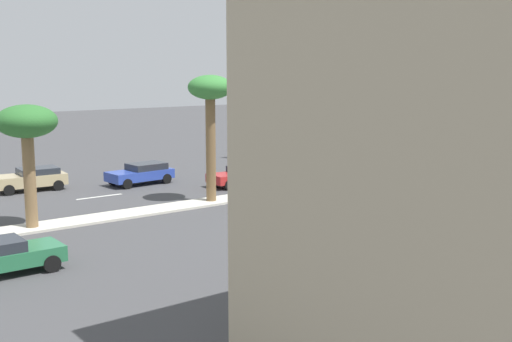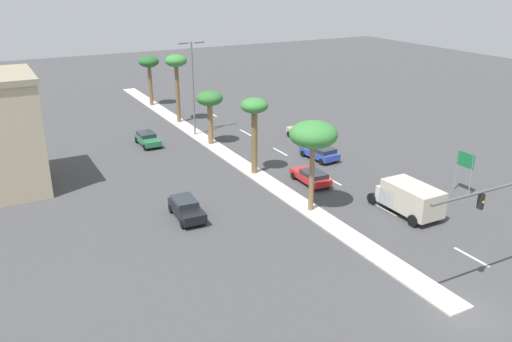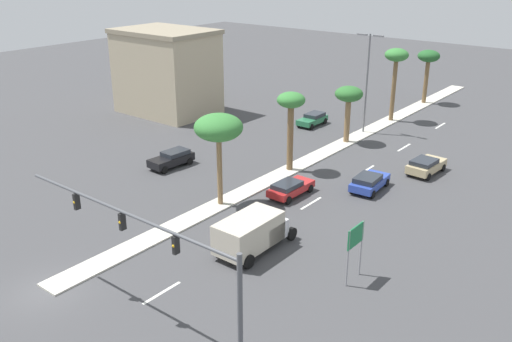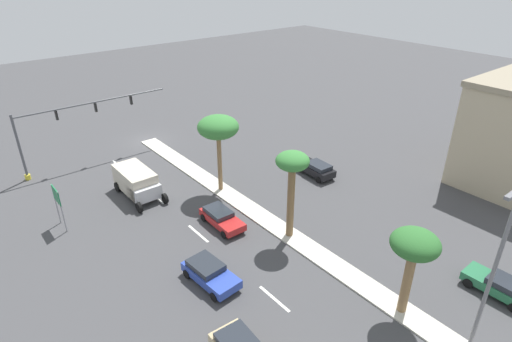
# 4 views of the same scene
# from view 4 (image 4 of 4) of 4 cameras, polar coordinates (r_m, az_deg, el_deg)

# --- Properties ---
(ground_plane) EXTENTS (160.00, 160.00, 0.00)m
(ground_plane) POSITION_cam_4_polar(r_m,az_deg,el_deg) (31.88, 6.49, -10.02)
(ground_plane) COLOR #424244
(median_curb) EXTENTS (1.80, 65.95, 0.12)m
(median_curb) POSITION_cam_4_polar(r_m,az_deg,el_deg) (28.52, 17.37, -16.48)
(median_curb) COLOR beige
(median_curb) RESTS_ON ground
(lane_stripe_far) EXTENTS (0.20, 2.80, 0.01)m
(lane_stripe_far) POSITION_cam_4_polar(r_m,az_deg,el_deg) (45.46, -18.22, 0.75)
(lane_stripe_far) COLOR silver
(lane_stripe_far) RESTS_ON ground
(lane_stripe_leading) EXTENTS (0.20, 2.80, 0.01)m
(lane_stripe_leading) POSITION_cam_4_polar(r_m,az_deg,el_deg) (38.50, -13.43, -3.54)
(lane_stripe_leading) COLOR silver
(lane_stripe_leading) RESTS_ON ground
(lane_stripe_near) EXTENTS (0.20, 2.80, 0.01)m
(lane_stripe_near) POSITION_cam_4_polar(r_m,az_deg,el_deg) (33.18, -7.87, -8.43)
(lane_stripe_near) COLOR silver
(lane_stripe_near) RESTS_ON ground
(lane_stripe_left) EXTENTS (0.20, 2.80, 0.01)m
(lane_stripe_left) POSITION_cam_4_polar(r_m,az_deg,el_deg) (27.54, 2.51, -16.97)
(lane_stripe_left) COLOR silver
(lane_stripe_left) RESTS_ON ground
(traffic_signal_gantry) EXTENTS (15.36, 0.53, 6.56)m
(traffic_signal_gantry) POSITION_cam_4_polar(r_m,az_deg,el_deg) (45.08, -24.93, 5.36)
(traffic_signal_gantry) COLOR #515459
(traffic_signal_gantry) RESTS_ON ground
(directional_road_sign) EXTENTS (0.10, 1.72, 3.56)m
(directional_road_sign) POSITION_cam_4_polar(r_m,az_deg,el_deg) (35.65, -25.46, -3.45)
(directional_road_sign) COLOR gray
(directional_road_sign) RESTS_ON ground
(palm_tree_near) EXTENTS (3.59, 3.59, 7.06)m
(palm_tree_near) POSITION_cam_4_polar(r_m,az_deg,el_deg) (36.18, -5.17, 5.82)
(palm_tree_near) COLOR olive
(palm_tree_near) RESTS_ON median_curb
(palm_tree_outboard) EXTENTS (2.43, 2.43, 6.94)m
(palm_tree_outboard) POSITION_cam_4_polar(r_m,az_deg,el_deg) (29.76, 4.94, 0.33)
(palm_tree_outboard) COLOR brown
(palm_tree_outboard) RESTS_ON median_curb
(palm_tree_front) EXTENTS (2.77, 2.77, 5.68)m
(palm_tree_front) POSITION_cam_4_polar(r_m,az_deg,el_deg) (25.24, 20.74, -9.74)
(palm_tree_front) COLOR olive
(palm_tree_front) RESTS_ON median_curb
(street_lamp_left) EXTENTS (2.90, 0.24, 10.28)m
(street_lamp_left) POSITION_cam_4_polar(r_m,az_deg,el_deg) (23.47, 29.87, -10.85)
(street_lamp_left) COLOR slate
(street_lamp_left) RESTS_ON median_curb
(sedan_red_mid) EXTENTS (1.95, 4.26, 1.25)m
(sedan_red_mid) POSITION_cam_4_polar(r_m,az_deg,el_deg) (33.59, -4.74, -6.34)
(sedan_red_mid) COLOR red
(sedan_red_mid) RESTS_ON ground
(sedan_blue_outboard) EXTENTS (2.27, 4.29, 1.34)m
(sedan_blue_outboard) POSITION_cam_4_polar(r_m,az_deg,el_deg) (28.37, -6.32, -13.59)
(sedan_blue_outboard) COLOR #2D47AD
(sedan_blue_outboard) RESTS_ON ground
(sedan_black_left) EXTENTS (2.07, 4.28, 1.40)m
(sedan_black_left) POSITION_cam_4_polar(r_m,az_deg,el_deg) (41.30, 8.09, 0.38)
(sedan_black_left) COLOR black
(sedan_black_left) RESTS_ON ground
(sedan_green_near) EXTENTS (1.90, 4.05, 1.30)m
(sedan_green_near) POSITION_cam_4_polar(r_m,az_deg,el_deg) (31.37, 30.24, -13.30)
(sedan_green_near) COLOR #287047
(sedan_green_near) RESTS_ON ground
(box_truck) EXTENTS (2.66, 5.83, 2.42)m
(box_truck) POSITION_cam_4_polar(r_m,az_deg,el_deg) (38.65, -15.84, -1.48)
(box_truck) COLOR silver
(box_truck) RESTS_ON ground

